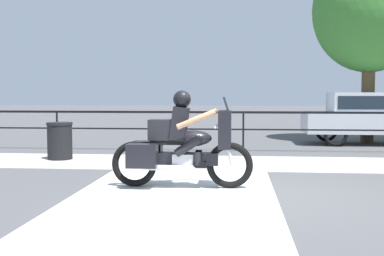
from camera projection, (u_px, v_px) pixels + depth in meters
ground_plane at (248, 195)px, 7.22m from camera, size 120.00×120.00×0.00m
sidewalk_band at (244, 163)px, 10.60m from camera, size 44.00×2.40×0.01m
crosswalk_band at (173, 196)px, 7.13m from camera, size 3.04×6.00×0.01m
fence_railing at (243, 120)px, 12.72m from camera, size 36.00×0.05×1.08m
motorcycle at (181, 144)px, 7.80m from camera, size 2.31×0.76×1.58m
parked_car at (373, 115)px, 14.59m from camera, size 4.30×1.61×1.58m
trash_bin at (60, 141)px, 11.18m from camera, size 0.59×0.59×0.87m
tree_behind_sign at (370, 11)px, 15.23m from camera, size 3.58×3.58×6.16m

